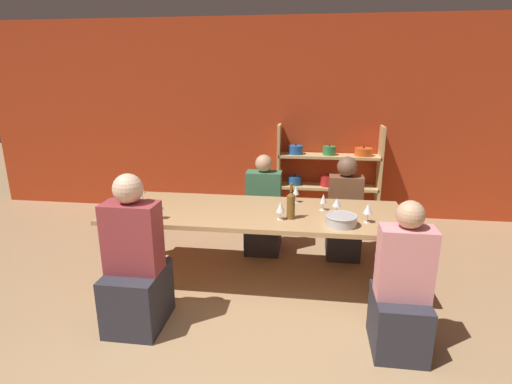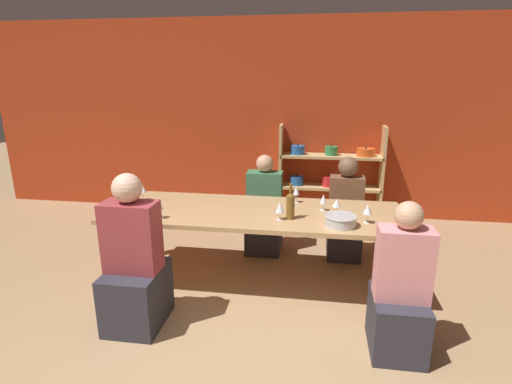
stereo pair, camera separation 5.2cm
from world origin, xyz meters
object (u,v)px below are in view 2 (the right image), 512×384
(wine_glass_red_a, at_px, (143,189))
(wine_glass_red_b, at_px, (159,205))
(wine_glass_empty_b, at_px, (280,207))
(shelf_unit, at_px, (331,180))
(person_near_a, at_px, (135,271))
(dining_table, at_px, (254,218))
(wine_bottle_green, at_px, (290,205))
(person_far_a, at_px, (345,220))
(wine_glass_red_c, at_px, (337,203))
(wine_glass_white_a, at_px, (323,200))
(person_near_b, at_px, (400,298))
(mixing_bowl, at_px, (341,220))
(wine_glass_empty_c, at_px, (368,210))
(person_far_b, at_px, (264,216))
(wine_glass_empty_a, at_px, (296,191))

(wine_glass_red_a, distance_m, wine_glass_red_b, 0.61)
(wine_glass_empty_b, distance_m, wine_glass_red_b, 1.05)
(shelf_unit, distance_m, person_near_a, 3.18)
(dining_table, height_order, wine_bottle_green, wine_bottle_green)
(dining_table, bearing_deg, person_far_a, 40.79)
(shelf_unit, distance_m, wine_glass_red_c, 2.03)
(wine_glass_white_a, bearing_deg, dining_table, -170.97)
(shelf_unit, bearing_deg, person_near_a, -119.87)
(shelf_unit, relative_size, wine_glass_white_a, 8.98)
(shelf_unit, height_order, wine_glass_red_c, shelf_unit)
(wine_glass_white_a, relative_size, person_near_a, 0.12)
(person_near_a, distance_m, person_far_a, 2.31)
(dining_table, xyz_separation_m, person_near_b, (1.17, -0.82, -0.25))
(dining_table, relative_size, wine_glass_empty_b, 16.52)
(mixing_bowl, relative_size, wine_glass_empty_c, 1.62)
(wine_bottle_green, relative_size, wine_glass_empty_b, 1.94)
(wine_glass_red_c, relative_size, person_far_b, 0.14)
(person_near_b, bearing_deg, person_far_b, 126.12)
(mixing_bowl, distance_m, person_near_b, 0.77)
(wine_glass_empty_a, xyz_separation_m, person_far_a, (0.52, 0.46, -0.44))
(mixing_bowl, relative_size, person_near_b, 0.23)
(wine_glass_empty_b, xyz_separation_m, person_near_a, (-1.08, -0.59, -0.39))
(shelf_unit, xyz_separation_m, wine_glass_red_c, (-0.02, -2.01, 0.29))
(dining_table, distance_m, wine_glass_white_a, 0.66)
(wine_bottle_green, relative_size, wine_glass_empty_a, 1.89)
(wine_bottle_green, bearing_deg, wine_glass_red_b, -171.96)
(wine_glass_empty_b, height_order, person_near_b, person_near_b)
(wine_glass_red_c, bearing_deg, wine_glass_red_a, 173.80)
(wine_glass_white_a, relative_size, person_far_a, 0.14)
(person_near_b, bearing_deg, shelf_unit, 98.39)
(shelf_unit, relative_size, person_near_a, 1.12)
(wine_glass_empty_a, relative_size, wine_glass_red_b, 0.97)
(person_near_b, bearing_deg, mixing_bowl, 126.53)
(wine_glass_empty_a, xyz_separation_m, person_near_a, (-1.19, -1.10, -0.40))
(wine_glass_empty_b, height_order, person_far_b, person_far_b)
(wine_glass_white_a, height_order, wine_glass_empty_b, wine_glass_empty_b)
(person_far_b, bearing_deg, person_near_a, 62.62)
(wine_glass_empty_b, bearing_deg, shelf_unit, 76.95)
(wine_bottle_green, distance_m, person_far_b, 1.12)
(person_far_a, bearing_deg, wine_glass_red_a, 16.47)
(person_far_b, bearing_deg, wine_glass_white_a, 132.47)
(wine_glass_red_c, xyz_separation_m, person_near_b, (0.43, -0.78, -0.44))
(wine_glass_empty_c, bearing_deg, wine_glass_red_a, 170.98)
(wine_glass_empty_a, relative_size, wine_glass_red_c, 1.04)
(person_near_a, height_order, person_far_a, person_near_a)
(mixing_bowl, height_order, wine_bottle_green, wine_bottle_green)
(wine_glass_empty_a, xyz_separation_m, wine_glass_empty_b, (-0.11, -0.51, -0.01))
(wine_glass_red_a, relative_size, person_near_a, 0.12)
(wine_glass_red_a, bearing_deg, person_far_a, 16.47)
(dining_table, bearing_deg, person_near_a, -136.27)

